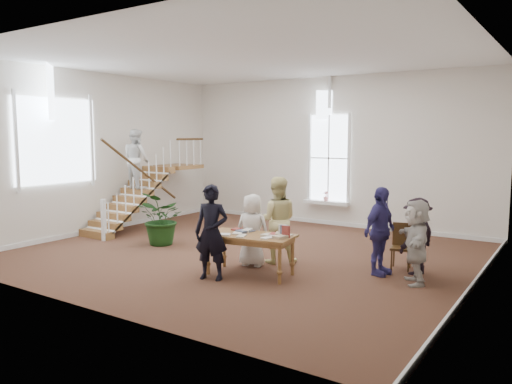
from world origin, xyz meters
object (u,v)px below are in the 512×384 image
Objects in this scene: woman_cluster_b at (417,236)px; side_chair at (402,244)px; floor_plant at (163,218)px; person_yellow at (277,220)px; library_table at (251,239)px; police_officer at (211,232)px; woman_cluster_c at (416,242)px; elderly_woman at (252,230)px; woman_cluster_a at (380,231)px.

woman_cluster_b is 1.62× the size of side_chair.
person_yellow is at bearing 1.54° from floor_plant.
police_officer is at bearing -134.13° from library_table.
person_yellow is at bearing 60.94° from police_officer.
library_table is at bearing -91.76° from woman_cluster_c.
elderly_woman is 0.87× the size of woman_cluster_a.
police_officer is at bearing -85.43° from woman_cluster_c.
library_table is 3.16m from side_chair.
elderly_woman is 2.61m from woman_cluster_a.
woman_cluster_c is (3.35, 1.87, -0.12)m from police_officer.
person_yellow is at bearing -132.49° from elderly_woman.
floor_plant is (-6.06, -0.86, -0.09)m from woman_cluster_b.
library_table is 1.16× the size of woman_cluster_c.
woman_cluster_b is at bearing -169.12° from elderly_woman.
police_officer is 3.83m from woman_cluster_c.
police_officer is 3.97m from side_chair.
elderly_woman is 3.12m from side_chair.
side_chair is (-0.37, 0.26, -0.24)m from woman_cluster_b.
woman_cluster_a is at bearing -37.09° from woman_cluster_b.
library_table is at bearing -39.44° from woman_cluster_b.
elderly_woman is 3.01m from floor_plant.
police_officer is 1.36× the size of floor_plant.
elderly_woman is at bearing -160.77° from side_chair.
woman_cluster_b is at bearing 22.22° from police_officer.
police_officer is at bearing 45.83° from person_yellow.
person_yellow is 1.07× the size of woman_cluster_a.
woman_cluster_c is at bearing 179.28° from elderly_woman.
woman_cluster_a reaches higher than woman_cluster_c.
woman_cluster_b is at bearing 169.78° from woman_cluster_c.
person_yellow reaches higher than police_officer.
woman_cluster_c is 6.23m from floor_plant.
floor_plant is 5.80m from side_chair.
woman_cluster_b is (2.78, 0.77, -0.17)m from person_yellow.
side_chair reaches higher than library_table.
floor_plant reaches higher than side_chair.
floor_plant is (-2.88, 1.66, -0.24)m from police_officer.
woman_cluster_c reaches higher than library_table.
woman_cluster_a is at bearing -118.14° from side_chair.
police_officer is 1.80m from person_yellow.
woman_cluster_b is 6.12m from floor_plant.
woman_cluster_a is (2.11, 1.41, 0.15)m from library_table.
person_yellow is at bearing 108.32° from woman_cluster_a.
woman_cluster_c is at bearing 151.03° from person_yellow.
woman_cluster_b reaches higher than library_table.
person_yellow is 2.20m from woman_cluster_a.
police_officer reaches higher than library_table.
woman_cluster_a is at bearing 4.27° from floor_plant.
woman_cluster_a is at bearing 25.37° from library_table.
library_table is 1.20× the size of woman_cluster_b.
woman_cluster_b is at bearing 164.18° from person_yellow.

